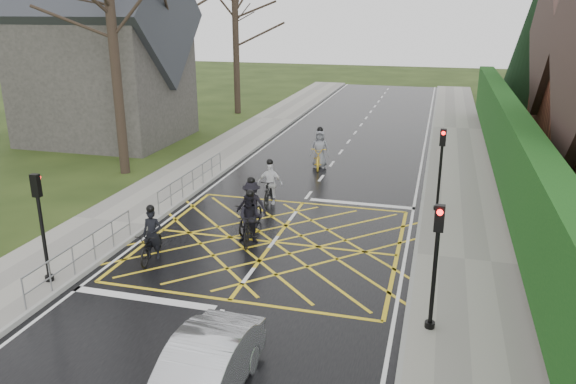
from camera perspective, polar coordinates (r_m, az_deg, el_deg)
The scene contains 20 objects.
ground at distance 18.46m, azimuth -1.49°, elevation -5.12°, with size 120.00×120.00×0.00m, color black.
road at distance 18.46m, azimuth -1.49°, elevation -5.11°, with size 9.00×80.00×0.01m, color black.
sidewalk_right at distance 17.79m, azimuth 17.49°, elevation -6.68°, with size 3.00×80.00×0.15m, color gray.
sidewalk_left at distance 20.85m, azimuth -17.52°, elevation -2.97°, with size 3.00×80.00×0.15m, color gray.
stone_wall at distance 23.45m, azimuth 21.45°, elevation -0.35°, with size 0.50×38.00×0.70m, color slate.
hedge at distance 23.00m, azimuth 21.95°, elevation 3.79°, with size 0.90×38.00×2.80m, color #103E11.
conifer at distance 42.68m, azimuth 23.80°, elevation 13.63°, with size 4.60×4.60×10.00m.
church at distance 33.80m, azimuth -18.39°, elevation 13.29°, with size 8.80×7.80×11.00m.
tree_far at distance 40.78m, azimuth -5.41°, elevation 17.98°, with size 8.40×8.40×10.40m.
railing_south at distance 17.20m, azimuth -20.09°, elevation -5.27°, with size 0.05×5.04×1.03m.
railing_north at distance 23.30m, azimuth -9.67°, elevation 1.70°, with size 0.05×6.04×1.03m.
traffic_light_ne at distance 21.18m, azimuth 15.19°, elevation 2.10°, with size 0.24×0.31×3.21m.
traffic_light_se at distance 13.28m, azimuth 14.68°, elevation -7.61°, with size 0.24×0.31×3.21m.
traffic_light_sw at distance 16.42m, azimuth -23.67°, elevation -3.51°, with size 0.24×0.31×3.21m.
cyclist_rear at distance 17.54m, azimuth -13.68°, elevation -4.96°, with size 0.90×1.86×1.73m.
cyclist_back at distance 18.21m, azimuth -3.88°, elevation -3.18°, with size 0.88×1.85×1.80m.
cyclist_mid at distance 19.34m, azimuth -3.75°, elevation -1.87°, with size 1.15×1.96×1.87m.
cyclist_front at distance 21.78m, azimuth -1.88°, elevation 0.44°, with size 1.00×1.84×1.80m.
cyclist_lead at distance 26.81m, azimuth 3.21°, elevation 3.90°, with size 1.02×2.14×1.99m.
car at distance 11.41m, azimuth -8.78°, elevation -17.83°, with size 1.35×3.87×1.27m, color #B1B3B8.
Camera 1 is at (4.92, -16.22, 7.31)m, focal length 35.00 mm.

